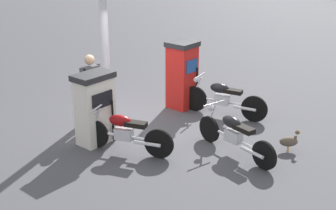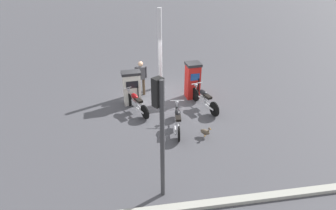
# 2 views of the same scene
# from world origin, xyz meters

# --- Properties ---
(ground_plane) EXTENTS (120.00, 120.00, 0.00)m
(ground_plane) POSITION_xyz_m (0.00, 0.00, 0.00)
(ground_plane) COLOR #424247
(fuel_pump_near) EXTENTS (0.57, 0.85, 1.53)m
(fuel_pump_near) POSITION_xyz_m (0.02, -1.42, 0.78)
(fuel_pump_near) COLOR silver
(fuel_pump_near) RESTS_ON ground
(fuel_pump_far) EXTENTS (0.69, 0.68, 1.71)m
(fuel_pump_far) POSITION_xyz_m (0.02, 1.42, 0.87)
(fuel_pump_far) COLOR red
(fuel_pump_far) RESTS_ON ground
(motorcycle_near_pump) EXTENTS (1.90, 0.90, 0.95)m
(motorcycle_near_pump) POSITION_xyz_m (0.82, -1.35, 0.47)
(motorcycle_near_pump) COLOR black
(motorcycle_near_pump) RESTS_ON ground
(motorcycle_far_pump) EXTENTS (2.13, 0.72, 0.96)m
(motorcycle_far_pump) POSITION_xyz_m (1.15, 1.60, 0.48)
(motorcycle_far_pump) COLOR black
(motorcycle_far_pump) RESTS_ON ground
(motorcycle_extra) EXTENTS (2.08, 0.72, 0.92)m
(motorcycle_extra) POSITION_xyz_m (2.52, 0.06, 0.45)
(motorcycle_extra) COLOR black
(motorcycle_extra) RESTS_ON ground
(attendant_person) EXTENTS (0.23, 0.57, 1.69)m
(attendant_person) POSITION_xyz_m (-0.74, -0.88, 0.97)
(attendant_person) COLOR #473828
(attendant_person) RESTS_ON ground
(wandering_duck) EXTENTS (0.40, 0.39, 0.46)m
(wandering_duck) POSITION_xyz_m (3.30, 0.93, 0.22)
(wandering_duck) COLOR brown
(wandering_duck) RESTS_ON ground
(roadside_traffic_light) EXTENTS (0.39, 0.31, 3.52)m
(roadside_traffic_light) POSITION_xyz_m (5.65, -1.22, 2.42)
(roadside_traffic_light) COLOR #38383A
(roadside_traffic_light) RESTS_ON ground
(canopy_support_pole) EXTENTS (0.40, 0.40, 3.91)m
(canopy_support_pole) POSITION_xyz_m (-1.44, 0.17, 1.88)
(canopy_support_pole) COLOR silver
(canopy_support_pole) RESTS_ON ground
(road_edge_kerb) EXTENTS (0.80, 8.36, 0.12)m
(road_edge_kerb) POSITION_xyz_m (6.39, 0.00, 0.06)
(road_edge_kerb) COLOR #9E9E93
(road_edge_kerb) RESTS_ON ground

